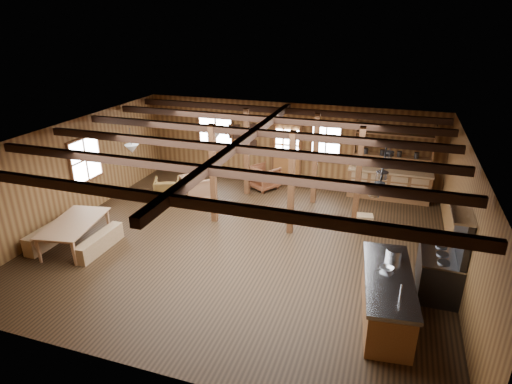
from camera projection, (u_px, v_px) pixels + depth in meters
The scene contains 22 objects.
room at pixel (242, 193), 10.45m from camera, with size 10.04×9.04×2.84m.
ceiling_joists at pixel (244, 141), 10.12m from camera, with size 9.80×8.82×0.18m.
timber_posts at pixel (284, 169), 12.13m from camera, with size 3.95×2.35×2.80m.
back_door at pixel (287, 159), 14.56m from camera, with size 1.02×0.08×2.15m.
window_back_left at pixel (216, 133), 15.04m from camera, with size 1.32×0.06×1.32m.
window_back_right at pixel (326, 142), 13.91m from camera, with size 1.02×0.06×1.32m.
window_left at pixel (85, 159), 12.25m from camera, with size 0.14×1.24×1.32m.
notice_boards at pixel (245, 134), 14.70m from camera, with size 1.08×0.03×0.90m.
back_counter at pixel (389, 181), 13.46m from camera, with size 2.55×0.60×2.45m.
pendant_lamps at pixel (176, 141), 11.66m from camera, with size 1.86×2.36×0.66m.
pot_rack at pixel (384, 170), 9.42m from camera, with size 0.41×3.00×0.45m.
kitchen_island at pixel (386, 297), 8.12m from camera, with size 1.15×2.58×1.20m.
step_stool at pixel (364, 222), 11.65m from camera, with size 0.48×0.34×0.42m, color olive.
commercial_range at pixel (442, 263), 8.93m from camera, with size 0.81×1.58×1.95m.
dining_table at pixel (77, 234), 10.73m from camera, with size 1.93×1.07×0.68m, color #996B45.
bench_wall at pixel (54, 233), 10.99m from camera, with size 0.33×1.74×0.48m, color olive.
bench_aisle at pixel (100, 243), 10.59m from camera, with size 0.29×1.55×0.43m, color olive.
armchair_a at pixel (167, 189), 13.49m from camera, with size 0.75×0.77×0.70m, color brown.
armchair_b at pixel (264, 177), 14.35m from camera, with size 0.84×0.86×0.78m, color brown.
armchair_c at pixel (197, 188), 13.48m from camera, with size 0.84×0.87×0.79m, color #8C5F3F.
counter_pot at pixel (394, 253), 8.53m from camera, with size 0.31×0.31×0.18m, color #B5B7BC.
bowl at pixel (387, 269), 8.12m from camera, with size 0.25×0.25×0.06m, color silver.
Camera 1 is at (3.36, -9.05, 5.43)m, focal length 30.00 mm.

